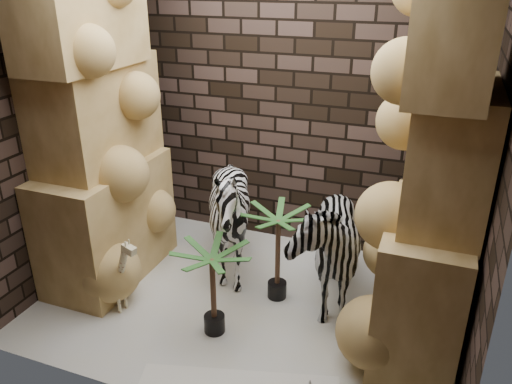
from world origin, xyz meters
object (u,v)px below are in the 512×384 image
at_px(zebra_left, 230,224).
at_px(palm_back, 213,291).
at_px(palm_front, 278,255).
at_px(zebra_right, 323,232).
at_px(giraffe_toy, 111,270).

bearing_deg(zebra_left, palm_back, -56.69).
bearing_deg(palm_back, palm_front, 62.69).
xyz_separation_m(zebra_right, giraffe_toy, (-1.64, -0.73, -0.31)).
xyz_separation_m(zebra_right, palm_back, (-0.69, -0.71, -0.30)).
height_order(zebra_left, palm_back, zebra_left).
distance_m(zebra_left, giraffe_toy, 1.11).
bearing_deg(palm_back, zebra_left, 103.43).
height_order(zebra_right, palm_front, zebra_right).
xyz_separation_m(zebra_left, giraffe_toy, (-0.77, -0.78, -0.20)).
bearing_deg(zebra_left, zebra_right, 16.57).
bearing_deg(palm_back, zebra_right, 45.83).
bearing_deg(zebra_right, giraffe_toy, -172.10).
bearing_deg(giraffe_toy, zebra_right, 35.80).
xyz_separation_m(giraffe_toy, palm_back, (0.95, 0.02, 0.01)).
xyz_separation_m(giraffe_toy, palm_front, (1.27, 0.64, 0.06)).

